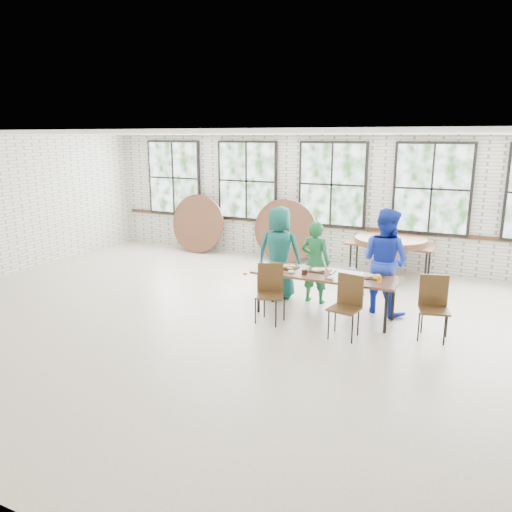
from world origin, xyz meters
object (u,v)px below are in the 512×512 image
(chair_near_left, at_px, (270,288))
(chair_near_right, at_px, (347,301))
(storage_table, at_px, (390,246))
(dining_table, at_px, (325,277))

(chair_near_left, relative_size, chair_near_right, 1.00)
(storage_table, bearing_deg, chair_near_right, -87.12)
(chair_near_right, xyz_separation_m, storage_table, (-0.07, 3.55, 0.13))
(chair_near_right, bearing_deg, dining_table, 141.03)
(dining_table, height_order, storage_table, same)
(chair_near_left, height_order, storage_table, chair_near_left)
(dining_table, xyz_separation_m, storage_table, (0.50, 2.90, -0.00))
(chair_near_left, distance_m, chair_near_right, 1.31)
(chair_near_left, height_order, chair_near_right, same)
(storage_table, bearing_deg, chair_near_left, -107.99)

